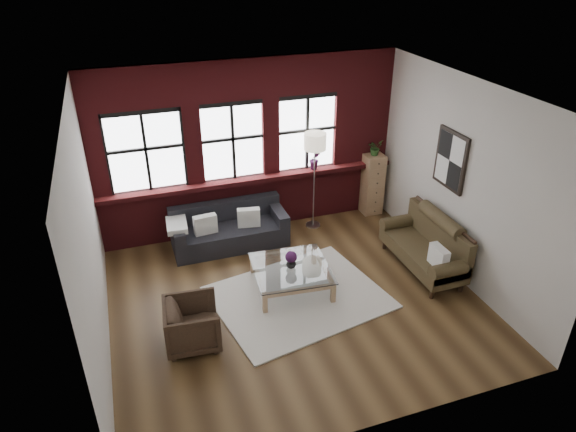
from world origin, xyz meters
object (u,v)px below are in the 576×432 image
object	(u,v)px
dark_sofa	(229,227)
vintage_settee	(423,245)
armchair	(193,324)
vase	(291,263)
drawer_chest	(372,184)
floor_lamp	(314,178)
coffee_table	(291,278)

from	to	relation	value
dark_sofa	vintage_settee	world-z (taller)	vintage_settee
armchair	vase	bearing A→B (deg)	-60.22
drawer_chest	floor_lamp	size ratio (longest dim) A/B	0.61
dark_sofa	armchair	bearing A→B (deg)	-114.28
armchair	coffee_table	size ratio (longest dim) A/B	0.63
dark_sofa	drawer_chest	bearing A→B (deg)	6.47
coffee_table	floor_lamp	world-z (taller)	floor_lamp
dark_sofa	vase	distance (m)	1.71
vase	floor_lamp	xyz separation A→B (m)	(1.06, 1.76, 0.55)
dark_sofa	coffee_table	distance (m)	1.71
floor_lamp	drawer_chest	bearing A→B (deg)	7.41
vintage_settee	vase	distance (m)	2.26
coffee_table	vase	distance (m)	0.28
vintage_settee	armchair	world-z (taller)	vintage_settee
vintage_settee	vase	size ratio (longest dim) A/B	10.99
coffee_table	floor_lamp	distance (m)	2.21
vintage_settee	coffee_table	xyz separation A→B (m)	(-2.25, 0.20, -0.29)
armchair	coffee_table	xyz separation A→B (m)	(1.69, 0.78, -0.15)
dark_sofa	floor_lamp	size ratio (longest dim) A/B	1.00
dark_sofa	floor_lamp	world-z (taller)	floor_lamp
dark_sofa	vintage_settee	bearing A→B (deg)	-31.97
dark_sofa	armchair	distance (m)	2.59
coffee_table	drawer_chest	bearing A→B (deg)	38.98
coffee_table	vase	size ratio (longest dim) A/B	7.29
vintage_settee	coffee_table	distance (m)	2.27
vintage_settee	floor_lamp	size ratio (longest dim) A/B	0.87
coffee_table	drawer_chest	distance (m)	3.09
dark_sofa	coffee_table	bearing A→B (deg)	-68.57
vase	dark_sofa	bearing A→B (deg)	111.43
vase	drawer_chest	size ratio (longest dim) A/B	0.13
floor_lamp	dark_sofa	bearing A→B (deg)	-174.27
vase	vintage_settee	bearing A→B (deg)	-5.20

